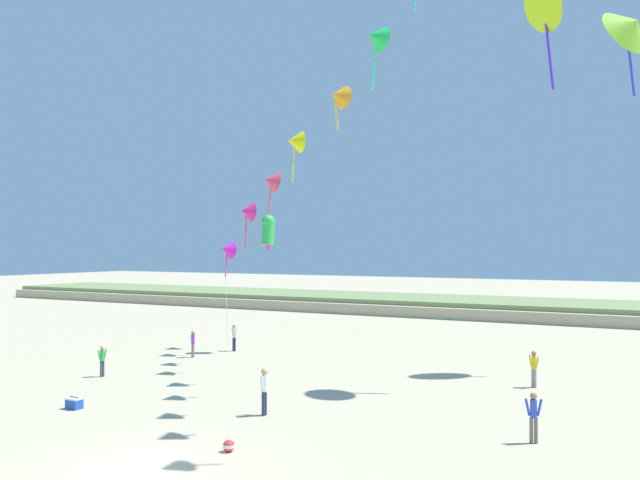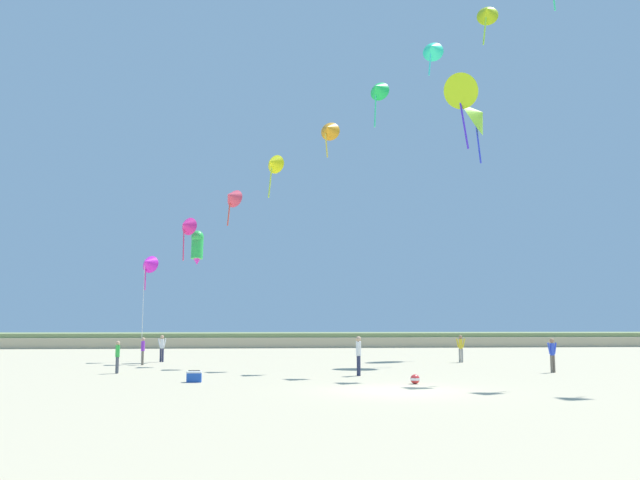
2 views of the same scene
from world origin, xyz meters
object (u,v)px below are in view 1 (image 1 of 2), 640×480
Objects in this scene: person_far_right at (193,342)px; large_kite_mid_trail at (631,27)px; person_mid_center at (234,336)px; large_kite_low_lead at (549,5)px; person_far_left at (102,359)px; beach_ball at (229,446)px; beach_cooler at (74,403)px; person_far_center at (264,388)px; person_near_left at (534,414)px; person_near_right at (534,366)px; large_kite_high_solo at (268,231)px.

large_kite_mid_trail is at bearing 16.89° from person_far_right.
person_mid_center is 0.32× the size of large_kite_low_lead.
person_mid_center is 9.61m from person_far_left.
person_far_right is 4.20× the size of beach_ball.
person_mid_center is 2.76× the size of beach_cooler.
large_kite_low_lead is 6.42m from large_kite_mid_trail.
person_far_center is 4.76× the size of beach_ball.
person_far_right is (-20.08, 8.07, -0.04)m from person_near_left.
person_mid_center is 26.99m from large_kite_mid_trail.
person_near_right is 19.90m from person_far_left.
person_far_left is at bearing 127.31° from beach_cooler.
person_near_left is 21.64m from person_far_right.
person_far_left is 0.86× the size of person_far_center.
person_far_center reaches higher than person_far_left.
large_kite_low_lead is at bearing 23.79° from person_near_right.
person_far_right is at bearing 88.88° from person_far_left.
large_kite_high_solo reaches higher than beach_cooler.
person_near_right is 17.91m from person_mid_center.
person_mid_center is at bearing 125.22° from beach_ball.
large_kite_low_lead is at bearing -116.94° from large_kite_mid_trail.
person_far_center is 2.98× the size of beach_cooler.
large_kite_high_solo is (-16.49, 2.79, -9.73)m from large_kite_low_lead.
person_far_right is at bearing 158.12° from person_near_left.
person_far_center is 20.55m from large_kite_low_lead.
person_far_left is 12.36m from large_kite_high_solo.
person_near_left is 1.07× the size of person_far_left.
person_near_left is at bearing -97.29° from large_kite_mid_trail.
person_mid_center is 0.74× the size of large_kite_high_solo.
person_far_right is at bearing -163.11° from large_kite_mid_trail.
beach_ball is (11.54, -16.35, -0.74)m from person_mid_center.
large_kite_mid_trail reaches higher than beach_cooler.
person_mid_center is 6.52m from large_kite_high_solo.
person_far_right is 14.07m from person_far_center.
person_near_left is at bearing -79.19° from person_near_right.
beach_cooler is (1.23, -15.46, -6.90)m from large_kite_high_solo.
person_near_right is at bearing 21.31° from person_far_left.
person_mid_center is 15.07m from beach_cooler.
person_far_right is at bearing 139.59° from person_far_center.
person_near_left is at bearing 6.43° from person_far_center.
person_far_center is at bearing 20.58° from beach_cooler.
beach_cooler is (3.92, -5.15, -0.65)m from person_far_left.
large_kite_high_solo is (1.91, 0.74, 6.19)m from person_mid_center.
person_far_center is at bearing 109.42° from beach_ball.
large_kite_high_solo is at bearing 146.00° from person_near_left.
person_near_left is 1.00× the size of person_mid_center.
person_near_left reaches higher than person_far_left.
large_kite_high_solo reaches higher than person_far_center.
person_near_right reaches higher than person_mid_center.
large_kite_low_lead is at bearing -9.61° from large_kite_high_solo.
beach_cooler is 1.59× the size of beach_ball.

